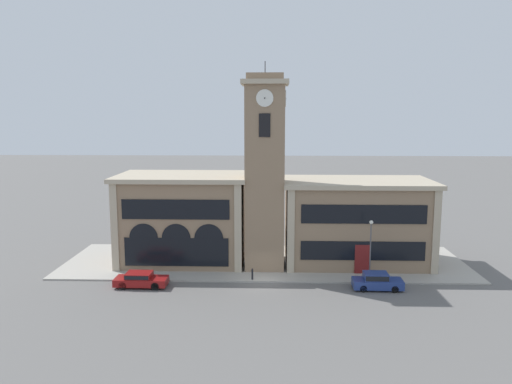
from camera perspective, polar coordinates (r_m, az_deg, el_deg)
The scene contains 9 objects.
ground_plane at distance 47.09m, azimuth 0.90°, elevation -10.33°, with size 300.00×300.00×0.00m, color #605E5B.
sidewalk_kerb at distance 53.20m, azimuth 1.01°, elevation -7.99°, with size 41.74×12.90×0.15m.
clock_tower at distance 49.47m, azimuth 1.01°, elevation 2.17°, with size 4.54×4.54×20.55m.
town_hall_left_wing at distance 53.20m, azimuth -8.31°, elevation -2.97°, with size 13.52×8.88×9.31m.
town_hall_right_wing at distance 53.18m, azimuth 11.39°, elevation -3.33°, with size 15.35×8.88×8.81m.
parked_car_near at distance 47.02m, azimuth -13.06°, elevation -9.68°, with size 4.76×1.96×1.33m.
parked_car_mid at distance 46.44m, azimuth 13.64°, elevation -9.84°, with size 4.44×1.88×1.52m.
street_lamp at distance 47.17m, azimuth 12.97°, elevation -5.54°, with size 0.36×0.36×5.77m.
bollard at distance 47.37m, azimuth -0.42°, elevation -9.36°, with size 0.18×0.18×1.06m.
Camera 1 is at (0.70, -44.51, 15.35)m, focal length 35.00 mm.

